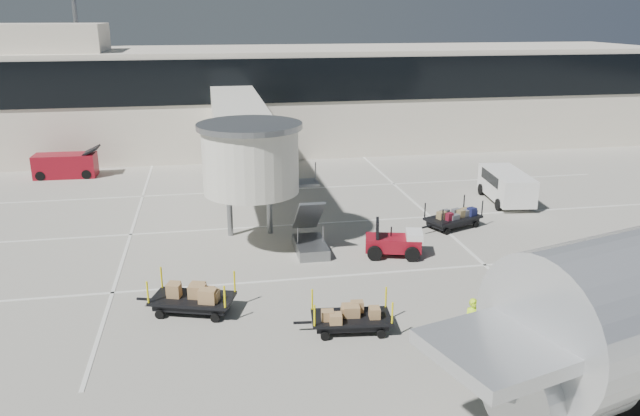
# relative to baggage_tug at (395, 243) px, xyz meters

# --- Properties ---
(ground) EXTENTS (140.00, 140.00, 0.00)m
(ground) POSITION_rel_baggage_tug_xyz_m (-2.36, -3.90, -0.62)
(ground) COLOR #ADA89A
(ground) RESTS_ON ground
(lane_markings) EXTENTS (40.00, 30.00, 0.02)m
(lane_markings) POSITION_rel_baggage_tug_xyz_m (-3.03, 5.43, -0.61)
(lane_markings) COLOR silver
(lane_markings) RESTS_ON ground
(terminal) EXTENTS (64.00, 12.11, 15.20)m
(terminal) POSITION_rel_baggage_tug_xyz_m (-2.72, 26.04, 3.49)
(terminal) COLOR beige
(terminal) RESTS_ON ground
(jet_bridge) EXTENTS (5.70, 20.40, 6.03)m
(jet_bridge) POSITION_rel_baggage_tug_xyz_m (-6.34, 8.36, 3.67)
(jet_bridge) COLOR silver
(jet_bridge) RESTS_ON ground
(baggage_tug) EXTENTS (2.81, 2.19, 1.69)m
(baggage_tug) POSITION_rel_baggage_tug_xyz_m (0.00, 0.00, 0.00)
(baggage_tug) COLOR maroon
(baggage_tug) RESTS_ON ground
(suitcase_cart) EXTENTS (3.62, 2.46, 1.41)m
(suitcase_cart) POSITION_rel_baggage_tug_xyz_m (4.15, 3.23, -0.11)
(suitcase_cart) COLOR black
(suitcase_cart) RESTS_ON ground
(box_cart_near) EXTENTS (3.50, 1.68, 1.35)m
(box_cart_near) POSITION_rel_baggage_tug_xyz_m (-3.72, -6.64, -0.08)
(box_cart_near) COLOR black
(box_cart_near) RESTS_ON ground
(box_cart_far) EXTENTS (3.78, 2.37, 1.46)m
(box_cart_far) POSITION_rel_baggage_tug_xyz_m (-9.05, -4.12, -0.05)
(box_cart_far) COLOR black
(box_cart_far) RESTS_ON ground
(ground_worker) EXTENTS (0.66, 0.50, 1.63)m
(ground_worker) POSITION_rel_baggage_tug_xyz_m (0.24, -8.21, 0.20)
(ground_worker) COLOR #C4FE1A
(ground_worker) RESTS_ON ground
(minivan) EXTENTS (2.57, 5.01, 1.82)m
(minivan) POSITION_rel_baggage_tug_xyz_m (8.99, 7.16, 0.48)
(minivan) COLOR white
(minivan) RESTS_ON ground
(belt_loader) EXTENTS (4.37, 1.87, 2.08)m
(belt_loader) POSITION_rel_baggage_tug_xyz_m (-17.87, 17.94, 0.18)
(belt_loader) COLOR maroon
(belt_loader) RESTS_ON ground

